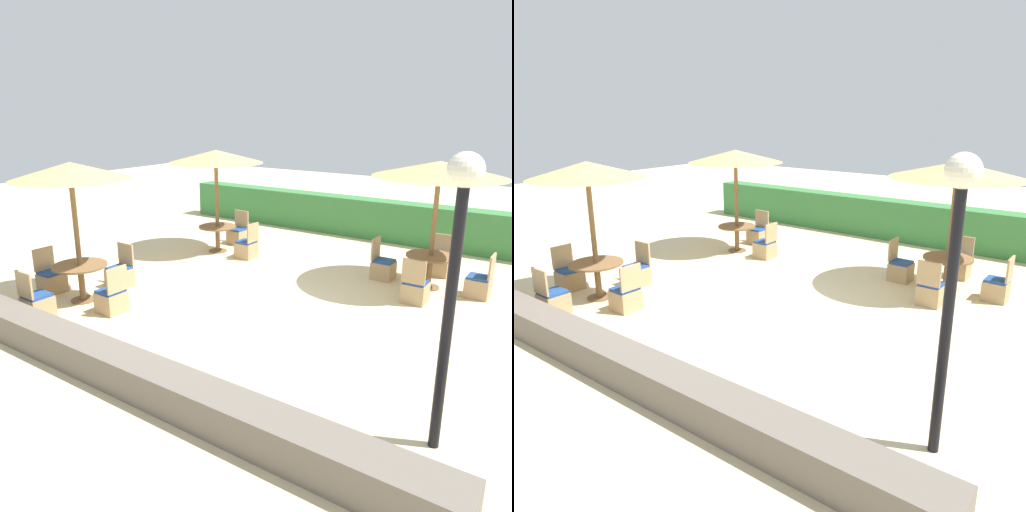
% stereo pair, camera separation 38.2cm
% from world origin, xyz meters
% --- Properties ---
extents(ground_plane, '(40.00, 40.00, 0.00)m').
position_xyz_m(ground_plane, '(0.00, 0.00, 0.00)').
color(ground_plane, beige).
extents(hedge_row, '(13.00, 0.70, 1.14)m').
position_xyz_m(hedge_row, '(0.00, 6.69, 0.57)').
color(hedge_row, '#387A3D').
rests_on(hedge_row, ground_plane).
extents(stone_border, '(10.00, 0.56, 0.49)m').
position_xyz_m(stone_border, '(0.00, -3.19, 0.24)').
color(stone_border, '#6B6056').
rests_on(stone_border, ground_plane).
extents(lamp_post, '(0.36, 0.36, 3.32)m').
position_xyz_m(lamp_post, '(4.31, -2.02, 2.35)').
color(lamp_post, black).
rests_on(lamp_post, ground_plane).
extents(parasol_back_right, '(2.69, 2.69, 2.70)m').
position_xyz_m(parasol_back_right, '(2.67, 3.25, 2.53)').
color(parasol_back_right, brown).
rests_on(parasol_back_right, ground_plane).
extents(round_table_back_right, '(1.02, 1.02, 0.73)m').
position_xyz_m(round_table_back_right, '(2.67, 3.25, 0.56)').
color(round_table_back_right, brown).
rests_on(round_table_back_right, ground_plane).
extents(patio_chair_back_right_east, '(0.46, 0.46, 0.93)m').
position_xyz_m(patio_chair_back_right_east, '(3.68, 3.27, 0.26)').
color(patio_chair_back_right_east, tan).
rests_on(patio_chair_back_right_east, ground_plane).
extents(patio_chair_back_right_west, '(0.46, 0.46, 0.93)m').
position_xyz_m(patio_chair_back_right_west, '(1.64, 3.25, 0.26)').
color(patio_chair_back_right_west, tan).
rests_on(patio_chair_back_right_west, ground_plane).
extents(patio_chair_back_right_north, '(0.46, 0.46, 0.93)m').
position_xyz_m(patio_chair_back_right_north, '(2.62, 4.26, 0.26)').
color(patio_chair_back_right_north, tan).
rests_on(patio_chair_back_right_north, ground_plane).
extents(patio_chair_back_right_south, '(0.46, 0.46, 0.93)m').
position_xyz_m(patio_chair_back_right_south, '(2.70, 2.24, 0.26)').
color(patio_chair_back_right_south, tan).
rests_on(patio_chair_back_right_south, ground_plane).
extents(parasol_back_left, '(2.44, 2.44, 2.70)m').
position_xyz_m(parasol_back_left, '(-2.85, 2.87, 2.52)').
color(parasol_back_left, brown).
rests_on(parasol_back_left, ground_plane).
extents(round_table_back_left, '(0.99, 0.99, 0.70)m').
position_xyz_m(round_table_back_left, '(-2.85, 2.87, 0.54)').
color(round_table_back_left, brown).
rests_on(round_table_back_left, ground_plane).
extents(patio_chair_back_left_east, '(0.46, 0.46, 0.93)m').
position_xyz_m(patio_chair_back_left_east, '(-1.85, 2.83, 0.26)').
color(patio_chair_back_left_east, tan).
rests_on(patio_chair_back_left_east, ground_plane).
extents(patio_chair_back_left_north, '(0.46, 0.46, 0.93)m').
position_xyz_m(patio_chair_back_left_north, '(-2.89, 3.82, 0.26)').
color(patio_chair_back_left_north, tan).
rests_on(patio_chair_back_left_north, ground_plane).
extents(parasol_front_left, '(2.22, 2.22, 2.76)m').
position_xyz_m(parasol_front_left, '(-2.78, -1.49, 2.58)').
color(parasol_front_left, brown).
rests_on(parasol_front_left, ground_plane).
extents(round_table_front_left, '(1.05, 1.05, 0.76)m').
position_xyz_m(round_table_front_left, '(-2.78, -1.49, 0.59)').
color(round_table_front_left, brown).
rests_on(round_table_front_left, ground_plane).
extents(patio_chair_front_left_north, '(0.46, 0.46, 0.93)m').
position_xyz_m(patio_chair_front_left_north, '(-2.81, -0.50, 0.26)').
color(patio_chair_front_left_north, tan).
rests_on(patio_chair_front_left_north, ground_plane).
extents(patio_chair_front_left_west, '(0.46, 0.46, 0.93)m').
position_xyz_m(patio_chair_front_left_west, '(-3.75, -1.54, 0.26)').
color(patio_chair_front_left_west, tan).
rests_on(patio_chair_front_left_west, ground_plane).
extents(patio_chair_front_left_east, '(0.46, 0.46, 0.93)m').
position_xyz_m(patio_chair_front_left_east, '(-1.82, -1.54, 0.26)').
color(patio_chair_front_left_east, tan).
rests_on(patio_chair_front_left_east, ground_plane).
extents(patio_chair_front_left_south, '(0.46, 0.46, 0.93)m').
position_xyz_m(patio_chair_front_left_south, '(-2.75, -2.49, 0.26)').
color(patio_chair_front_left_south, tan).
rests_on(patio_chair_front_left_south, ground_plane).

